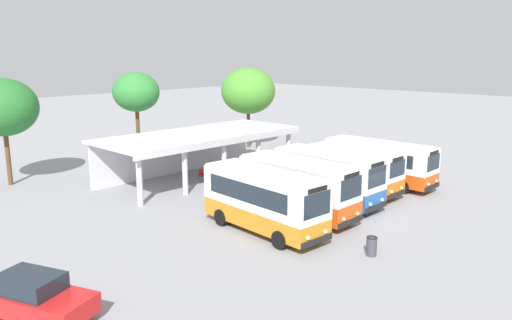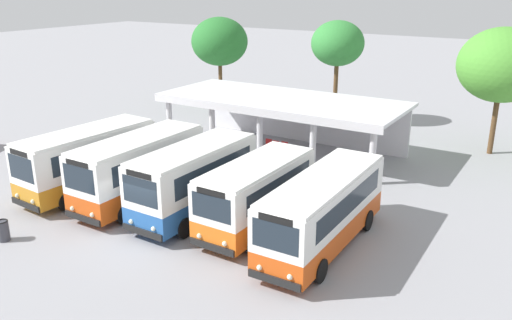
% 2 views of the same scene
% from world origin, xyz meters
% --- Properties ---
extents(ground_plane, '(180.00, 180.00, 0.00)m').
position_xyz_m(ground_plane, '(0.00, 0.00, 0.00)').
color(ground_plane, '#939399').
extents(city_bus_nearest_orange, '(2.68, 7.39, 3.22)m').
position_xyz_m(city_bus_nearest_orange, '(-5.90, 2.49, 1.78)').
color(city_bus_nearest_orange, black).
rests_on(city_bus_nearest_orange, ground).
extents(city_bus_second_in_row, '(2.43, 7.22, 3.24)m').
position_xyz_m(city_bus_second_in_row, '(-2.76, 2.83, 1.79)').
color(city_bus_second_in_row, black).
rests_on(city_bus_second_in_row, ground).
extents(city_bus_middle_cream, '(2.44, 6.96, 3.24)m').
position_xyz_m(city_bus_middle_cream, '(0.39, 3.07, 1.79)').
color(city_bus_middle_cream, black).
rests_on(city_bus_middle_cream, ground).
extents(city_bus_fourth_amber, '(2.37, 6.55, 2.99)m').
position_xyz_m(city_bus_fourth_amber, '(3.53, 3.33, 1.66)').
color(city_bus_fourth_amber, black).
rests_on(city_bus_fourth_amber, ground).
extents(city_bus_fifth_blue, '(2.33, 7.96, 3.02)m').
position_xyz_m(city_bus_fifth_blue, '(6.68, 3.24, 1.68)').
color(city_bus_fifth_blue, black).
rests_on(city_bus_fifth_blue, ground).
extents(parked_car_flank, '(3.20, 4.55, 1.62)m').
position_xyz_m(parked_car_flank, '(-17.74, 2.26, 0.83)').
color(parked_car_flank, black).
rests_on(parked_car_flank, ground).
extents(terminal_canopy, '(15.04, 6.23, 3.40)m').
position_xyz_m(terminal_canopy, '(-0.96, 14.13, 2.66)').
color(terminal_canopy, silver).
rests_on(terminal_canopy, ground).
extents(waiting_chair_end_by_column, '(0.44, 0.44, 0.86)m').
position_xyz_m(waiting_chair_end_by_column, '(-1.47, 12.75, 0.52)').
color(waiting_chair_end_by_column, slate).
rests_on(waiting_chair_end_by_column, ground).
extents(waiting_chair_second_from_end, '(0.44, 0.44, 0.86)m').
position_xyz_m(waiting_chair_second_from_end, '(-0.90, 12.66, 0.52)').
color(waiting_chair_second_from_end, slate).
rests_on(waiting_chair_second_from_end, ground).
extents(waiting_chair_middle_seat, '(0.44, 0.44, 0.86)m').
position_xyz_m(waiting_chair_middle_seat, '(-0.33, 12.74, 0.52)').
color(waiting_chair_middle_seat, slate).
rests_on(waiting_chair_middle_seat, ground).
extents(roadside_tree_behind_canopy, '(3.84, 3.84, 7.55)m').
position_xyz_m(roadside_tree_behind_canopy, '(-0.93, 21.70, 5.88)').
color(roadside_tree_behind_canopy, brown).
rests_on(roadside_tree_behind_canopy, ground).
extents(roadside_tree_east_of_canopy, '(5.21, 5.21, 7.70)m').
position_xyz_m(roadside_tree_east_of_canopy, '(10.38, 19.90, 5.47)').
color(roadside_tree_east_of_canopy, brown).
rests_on(roadside_tree_east_of_canopy, ground).
extents(roadside_tree_west_of_canopy, '(4.66, 4.66, 7.43)m').
position_xyz_m(roadside_tree_west_of_canopy, '(-11.44, 21.73, 5.43)').
color(roadside_tree_west_of_canopy, brown).
rests_on(roadside_tree_west_of_canopy, ground).
extents(litter_bin_apron, '(0.49, 0.49, 0.90)m').
position_xyz_m(litter_bin_apron, '(-4.75, -3.18, 0.46)').
color(litter_bin_apron, '#3F3F47').
rests_on(litter_bin_apron, ground).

